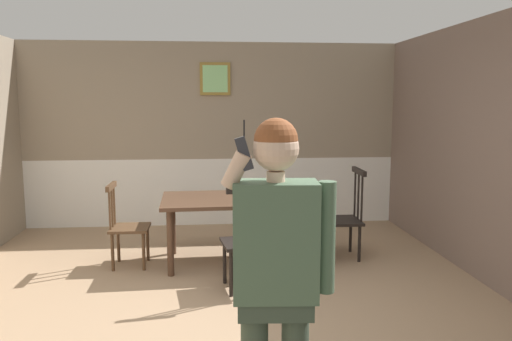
{
  "coord_description": "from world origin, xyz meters",
  "views": [
    {
      "loc": [
        -0.03,
        -4.02,
        1.81
      ],
      "look_at": [
        0.27,
        -0.7,
        1.35
      ],
      "focal_mm": 35.1,
      "sensor_mm": 36.0,
      "label": 1
    }
  ],
  "objects_px": {
    "dining_table": "(237,205)",
    "person_figure": "(277,264)",
    "chair_near_window": "(126,226)",
    "chair_by_doorway": "(246,241)",
    "chair_at_table_head": "(343,217)"
  },
  "relations": [
    {
      "from": "dining_table",
      "to": "person_figure",
      "type": "distance_m",
      "value": 3.15
    },
    {
      "from": "chair_by_doorway",
      "to": "chair_at_table_head",
      "type": "height_order",
      "value": "chair_at_table_head"
    },
    {
      "from": "dining_table",
      "to": "chair_by_doorway",
      "type": "xyz_separation_m",
      "value": [
        0.04,
        -0.87,
        -0.17
      ]
    },
    {
      "from": "dining_table",
      "to": "chair_at_table_head",
      "type": "xyz_separation_m",
      "value": [
        1.23,
        0.05,
        -0.18
      ]
    },
    {
      "from": "chair_near_window",
      "to": "chair_by_doorway",
      "type": "distance_m",
      "value": 1.51
    },
    {
      "from": "chair_by_doorway",
      "to": "chair_at_table_head",
      "type": "xyz_separation_m",
      "value": [
        1.19,
        0.92,
        -0.01
      ]
    },
    {
      "from": "dining_table",
      "to": "chair_near_window",
      "type": "relative_size",
      "value": 1.85
    },
    {
      "from": "chair_near_window",
      "to": "dining_table",
      "type": "bearing_deg",
      "value": 92.64
    },
    {
      "from": "dining_table",
      "to": "chair_by_doorway",
      "type": "distance_m",
      "value": 0.89
    },
    {
      "from": "chair_by_doorway",
      "to": "person_figure",
      "type": "distance_m",
      "value": 2.31
    },
    {
      "from": "chair_near_window",
      "to": "chair_at_table_head",
      "type": "bearing_deg",
      "value": 92.63
    },
    {
      "from": "chair_by_doorway",
      "to": "chair_near_window",
      "type": "bearing_deg",
      "value": 138.66
    },
    {
      "from": "dining_table",
      "to": "chair_at_table_head",
      "type": "relative_size",
      "value": 1.64
    },
    {
      "from": "chair_by_doorway",
      "to": "chair_at_table_head",
      "type": "relative_size",
      "value": 1.0
    },
    {
      "from": "chair_by_doorway",
      "to": "chair_at_table_head",
      "type": "bearing_deg",
      "value": 29.55
    }
  ]
}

